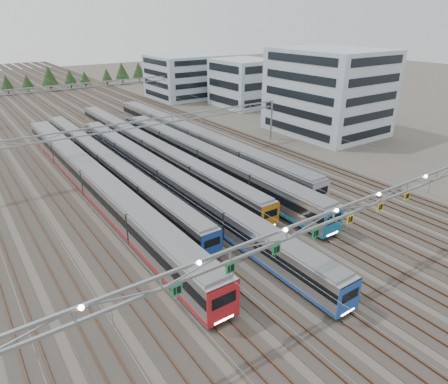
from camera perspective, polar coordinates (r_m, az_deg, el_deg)
ground at (r=40.08m, az=14.25°, el=-12.58°), size 400.00×400.00×0.00m
track_bed at (r=124.66m, az=-23.03°, el=11.89°), size 54.00×260.00×5.42m
train_a at (r=58.38m, az=-18.20°, el=1.50°), size 3.16×63.68×4.13m
train_b at (r=66.32m, az=-16.46°, el=4.01°), size 2.59×61.32×3.36m
train_c at (r=57.46m, az=-8.24°, el=1.84°), size 2.75×64.70×3.58m
train_d at (r=72.10m, az=-10.57°, el=6.23°), size 2.71×64.85×3.52m
train_e at (r=64.52m, az=-2.64°, el=4.75°), size 3.07×53.09×4.00m
train_f at (r=75.31m, az=-4.09°, el=7.56°), size 3.15×62.19×4.11m
gantry_near at (r=36.33m, az=15.45°, el=-3.63°), size 56.36×0.61×8.08m
gantry_mid at (r=67.46m, az=-11.52°, el=8.81°), size 56.36×0.36×8.00m
gantry_far at (r=109.44m, az=-21.56°, el=13.32°), size 56.36×0.36×8.00m
depot_bldg_south at (r=89.91m, az=14.64°, el=13.70°), size 18.00×22.00×17.33m
depot_bldg_mid at (r=115.42m, az=2.87°, el=15.31°), size 14.00×16.00×12.60m
depot_bldg_north at (r=129.53m, az=-5.19°, el=16.18°), size 22.00×18.00×12.61m
treeline at (r=151.85m, az=-23.69°, el=14.69°), size 106.40×5.60×7.02m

